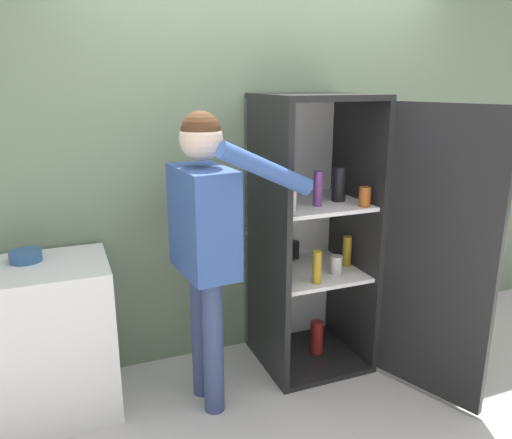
# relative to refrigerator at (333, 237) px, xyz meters

# --- Properties ---
(ground_plane) EXTENTS (12.00, 12.00, 0.00)m
(ground_plane) POSITION_rel_refrigerator_xyz_m (-0.27, -0.52, -0.88)
(ground_plane) COLOR beige
(wall_back) EXTENTS (7.00, 0.06, 2.55)m
(wall_back) POSITION_rel_refrigerator_xyz_m (-0.27, 0.46, 0.40)
(wall_back) COLOR gray
(wall_back) RESTS_ON ground_plane
(refrigerator) EXTENTS (0.94, 1.27, 1.75)m
(refrigerator) POSITION_rel_refrigerator_xyz_m (0.00, 0.00, 0.00)
(refrigerator) COLOR black
(refrigerator) RESTS_ON ground_plane
(person) EXTENTS (0.69, 0.59, 1.68)m
(person) POSITION_rel_refrigerator_xyz_m (-0.87, -0.12, 0.19)
(person) COLOR #384770
(person) RESTS_ON ground_plane
(counter) EXTENTS (0.79, 0.56, 0.88)m
(counter) POSITION_rel_refrigerator_xyz_m (-1.76, 0.13, -0.43)
(counter) COLOR white
(counter) RESTS_ON ground_plane
(bowl) EXTENTS (0.17, 0.17, 0.06)m
(bowl) POSITION_rel_refrigerator_xyz_m (-1.78, 0.23, 0.04)
(bowl) COLOR #335B8E
(bowl) RESTS_ON counter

